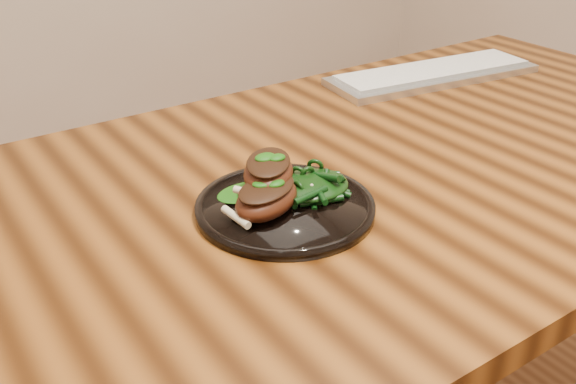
% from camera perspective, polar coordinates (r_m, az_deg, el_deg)
% --- Properties ---
extents(desk, '(1.60, 0.80, 0.75)m').
position_cam_1_polar(desk, '(1.05, 6.60, -1.59)').
color(desk, '#331706').
rests_on(desk, ground).
extents(plate, '(0.24, 0.24, 0.01)m').
position_cam_1_polar(plate, '(0.87, -0.26, -1.32)').
color(plate, black).
rests_on(plate, desk).
extents(lamb_chop_front, '(0.13, 0.11, 0.05)m').
position_cam_1_polar(lamb_chop_front, '(0.83, -1.95, -0.46)').
color(lamb_chop_front, '#461C0D').
rests_on(lamb_chop_front, plate).
extents(lamb_chop_back, '(0.12, 0.12, 0.05)m').
position_cam_1_polar(lamb_chop_back, '(0.86, -1.77, 1.88)').
color(lamb_chop_back, '#461C0D').
rests_on(lamb_chop_back, plate).
extents(herb_smear, '(0.09, 0.06, 0.01)m').
position_cam_1_polar(herb_smear, '(0.89, -3.77, -0.00)').
color(herb_smear, '#0B4106').
rests_on(herb_smear, plate).
extents(greens_heap, '(0.11, 0.10, 0.04)m').
position_cam_1_polar(greens_heap, '(0.88, 2.15, 1.02)').
color(greens_heap, black).
rests_on(greens_heap, plate).
extents(keyboard, '(0.48, 0.20, 0.02)m').
position_cam_1_polar(keyboard, '(1.42, 12.77, 10.23)').
color(keyboard, silver).
rests_on(keyboard, desk).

